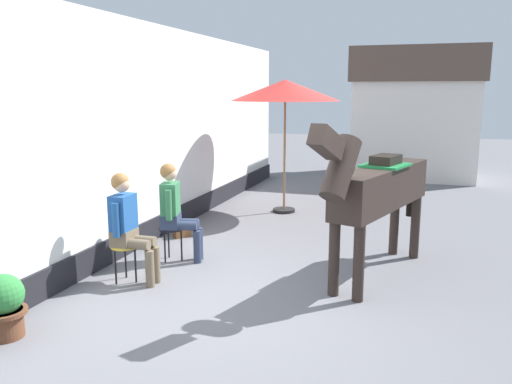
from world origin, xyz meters
The scene contains 9 objects.
ground_plane centered at (0.00, 3.00, 0.00)m, with size 40.00×40.00×0.00m, color slate.
pub_facade_wall centered at (-2.55, 1.50, 1.54)m, with size 0.34×14.00×3.40m.
distant_cottage centered at (1.40, 9.93, 1.80)m, with size 3.40×2.60×3.50m.
seated_visitor_near centered at (-1.74, 0.19, 0.78)m, with size 0.61×0.49×1.39m.
seated_visitor_far centered at (-1.57, 1.14, 0.78)m, with size 0.61×0.48×1.39m.
saddled_horse_center centered at (1.17, 1.31, 1.16)m, with size 1.16×2.90×2.06m.
flower_planter_near centered at (-2.10, -1.50, 0.33)m, with size 0.43×0.43×0.64m.
cafe_parasol centered at (-0.90, 4.54, 2.36)m, with size 2.10×2.10×2.58m.
satchel_bag centered at (-2.02, 2.24, 0.10)m, with size 0.28×0.12×0.20m, color brown.
Camera 1 is at (1.69, -5.26, 2.38)m, focal length 36.62 mm.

